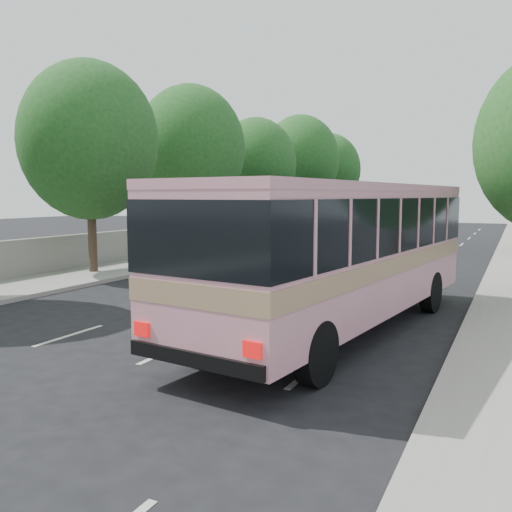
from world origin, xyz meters
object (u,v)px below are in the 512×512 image
Objects in this scene: pink_taxi at (264,264)px; tour_coach_rear at (347,210)px; pink_bus at (342,240)px; white_pickup at (255,244)px; tour_coach_front at (288,209)px.

tour_coach_rear is (-5.53, 29.45, 1.26)m from pink_taxi.
tour_coach_rear is (-10.11, 34.69, -0.19)m from pink_bus.
pink_bus is at bearing -61.12° from white_pickup.
pink_taxi is at bearing -71.72° from tour_coach_rear.
tour_coach_front reaches higher than pink_taxi.
white_pickup is (-3.73, 6.88, 0.07)m from pink_taxi.
pink_bus reaches higher than white_pickup.
tour_coach_rear reaches higher than pink_taxi.
tour_coach_rear is (-1.80, 22.57, 1.19)m from white_pickup.
tour_coach_rear is at bearing 96.59° from tour_coach_front.
white_pickup is at bearing -71.85° from tour_coach_front.
white_pickup is 22.67m from tour_coach_rear.
white_pickup is at bearing 131.69° from pink_bus.
pink_taxi is 7.83m from white_pickup.
white_pickup reaches higher than pink_taxi.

